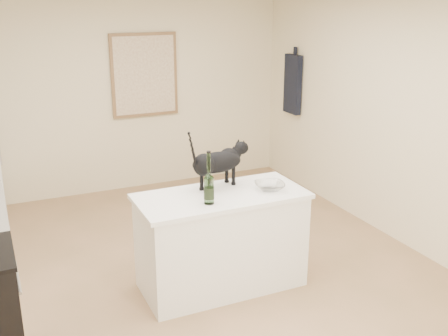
{
  "coord_description": "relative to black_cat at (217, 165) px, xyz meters",
  "views": [
    {
      "loc": [
        -1.7,
        -4.21,
        2.57
      ],
      "look_at": [
        0.15,
        -0.15,
        1.12
      ],
      "focal_mm": 42.92,
      "sensor_mm": 36.0,
      "label": 1
    }
  ],
  "objects": [
    {
      "name": "wine_bottle",
      "position": [
        -0.22,
        -0.33,
        -0.01
      ],
      "size": [
        0.09,
        0.09,
        0.4
      ],
      "primitive_type": "cylinder",
      "rotation": [
        0.0,
        0.0,
        -0.01
      ],
      "color": "#2D5A24",
      "rests_on": "island_top"
    },
    {
      "name": "black_cat",
      "position": [
        0.0,
        0.0,
        0.0
      ],
      "size": [
        0.64,
        0.36,
        0.43
      ],
      "primitive_type": null,
      "rotation": [
        0.0,
        0.0,
        0.31
      ],
      "color": "black",
      "rests_on": "island_top"
    },
    {
      "name": "artwork_canvas",
      "position": [
        0.17,
        2.73,
        0.44
      ],
      "size": [
        0.82,
        0.0,
        1.02
      ],
      "primitive_type": "cube",
      "color": "beige",
      "rests_on": "wall_back"
    },
    {
      "name": "island_top",
      "position": [
        -0.03,
        -0.17,
        -0.23
      ],
      "size": [
        1.5,
        0.7,
        0.04
      ],
      "primitive_type": "cube",
      "color": "white",
      "rests_on": "island_base"
    },
    {
      "name": "floor",
      "position": [
        -0.13,
        0.03,
        -1.11
      ],
      "size": [
        5.5,
        5.5,
        0.0
      ],
      "primitive_type": "plane",
      "color": "#A47857",
      "rests_on": "ground"
    },
    {
      "name": "wall_right",
      "position": [
        2.12,
        0.03,
        0.19
      ],
      "size": [
        0.0,
        5.5,
        5.5
      ],
      "primitive_type": "plane",
      "rotation": [
        1.57,
        0.0,
        -1.57
      ],
      "color": "beige",
      "rests_on": "ground"
    },
    {
      "name": "island_base",
      "position": [
        -0.03,
        -0.17,
        -0.68
      ],
      "size": [
        1.44,
        0.67,
        0.86
      ],
      "primitive_type": "cube",
      "color": "white",
      "rests_on": "floor"
    },
    {
      "name": "hanging_garment",
      "position": [
        2.06,
        2.08,
        0.29
      ],
      "size": [
        0.08,
        0.34,
        0.8
      ],
      "primitive_type": "cube",
      "color": "black",
      "rests_on": "wall_right"
    },
    {
      "name": "artwork_frame",
      "position": [
        0.17,
        2.75,
        0.44
      ],
      "size": [
        0.9,
        0.03,
        1.1
      ],
      "primitive_type": "cube",
      "color": "brown",
      "rests_on": "wall_back"
    },
    {
      "name": "wall_back",
      "position": [
        -0.13,
        2.78,
        0.19
      ],
      "size": [
        4.5,
        0.0,
        4.5
      ],
      "primitive_type": "plane",
      "rotation": [
        1.57,
        0.0,
        0.0
      ],
      "color": "beige",
      "rests_on": "ground"
    },
    {
      "name": "glass_bowl",
      "position": [
        0.41,
        -0.24,
        -0.18
      ],
      "size": [
        0.32,
        0.32,
        0.07
      ],
      "primitive_type": "imported",
      "rotation": [
        0.0,
        0.0,
        -0.25
      ],
      "color": "white",
      "rests_on": "island_top"
    },
    {
      "name": "wall_front",
      "position": [
        -0.13,
        -2.72,
        0.19
      ],
      "size": [
        4.5,
        0.0,
        4.5
      ],
      "primitive_type": "plane",
      "rotation": [
        -1.57,
        0.0,
        0.0
      ],
      "color": "beige",
      "rests_on": "ground"
    }
  ]
}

